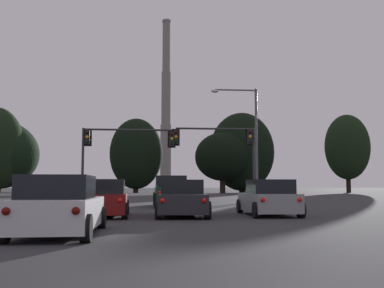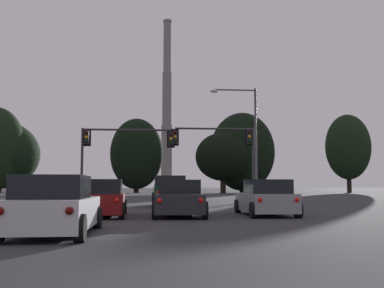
# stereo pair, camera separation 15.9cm
# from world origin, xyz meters

# --- Properties ---
(sedan_center_lane_second) EXTENTS (2.19, 4.78, 1.43)m
(sedan_center_lane_second) POSITION_xyz_m (-0.00, 15.02, 0.67)
(sedan_center_lane_second) COLOR #232328
(sedan_center_lane_second) RESTS_ON ground_plane
(pickup_truck_center_lane_front) EXTENTS (2.22, 5.52, 1.82)m
(pickup_truck_center_lane_front) POSITION_xyz_m (-0.00, 23.64, 0.80)
(pickup_truck_center_lane_front) COLOR #0F3823
(pickup_truck_center_lane_front) RESTS_ON ground_plane
(hatchback_right_lane_second) EXTENTS (1.94, 4.12, 1.44)m
(hatchback_right_lane_second) POSITION_xyz_m (3.48, 14.90, 0.66)
(hatchback_right_lane_second) COLOR gray
(hatchback_right_lane_second) RESTS_ON ground_plane
(hatchback_left_lane_second) EXTENTS (2.04, 4.16, 1.44)m
(hatchback_left_lane_second) POSITION_xyz_m (-3.06, 14.80, 0.66)
(hatchback_left_lane_second) COLOR maroon
(hatchback_left_lane_second) RESTS_ON ground_plane
(hatchback_left_lane_third) EXTENTS (1.93, 4.12, 1.44)m
(hatchback_left_lane_third) POSITION_xyz_m (-3.44, 8.25, 0.66)
(hatchback_left_lane_third) COLOR silver
(hatchback_left_lane_third) RESTS_ON ground_plane
(traffic_light_overhead_left) EXTENTS (6.79, 0.50, 5.32)m
(traffic_light_overhead_left) POSITION_xyz_m (-3.78, 29.37, 4.12)
(traffic_light_overhead_left) COLOR #2D2D30
(traffic_light_overhead_left) RESTS_ON ground_plane
(traffic_light_overhead_right) EXTENTS (6.24, 0.50, 5.48)m
(traffic_light_overhead_right) POSITION_xyz_m (4.19, 29.43, 4.22)
(traffic_light_overhead_right) COLOR #2D2D30
(traffic_light_overhead_right) RESTS_ON ground_plane
(street_lamp) EXTENTS (3.77, 0.36, 9.04)m
(street_lamp) POSITION_xyz_m (6.55, 32.16, 5.57)
(street_lamp) COLOR #56565B
(street_lamp) RESTS_ON ground_plane
(smokestack) EXTENTS (5.89, 5.89, 58.46)m
(smokestack) POSITION_xyz_m (3.58, 147.94, 22.88)
(smokestack) COLOR slate
(smokestack) RESTS_ON ground_plane
(treeline_far_right) EXTENTS (8.08, 7.27, 14.13)m
(treeline_far_right) POSITION_xyz_m (34.10, 75.02, 8.21)
(treeline_far_right) COLOR black
(treeline_far_right) RESTS_ON ground_plane
(treeline_left_mid) EXTENTS (9.10, 8.19, 12.88)m
(treeline_left_mid) POSITION_xyz_m (-3.87, 74.94, 6.75)
(treeline_left_mid) COLOR black
(treeline_left_mid) RESTS_ON ground_plane
(treeline_far_left) EXTENTS (9.25, 8.33, 10.15)m
(treeline_far_left) POSITION_xyz_m (10.66, 71.48, 6.07)
(treeline_far_left) COLOR black
(treeline_far_left) RESTS_ON ground_plane
(treeline_center_right) EXTENTS (11.37, 10.24, 14.06)m
(treeline_center_right) POSITION_xyz_m (14.59, 74.43, 7.19)
(treeline_center_right) COLOR black
(treeline_center_right) RESTS_ON ground_plane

